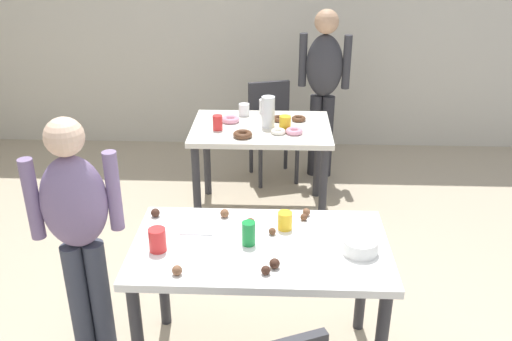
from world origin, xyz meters
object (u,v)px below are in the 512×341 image
chair_far_table (272,125)px  soda_can (249,233)px  pitcher_far (268,112)px  dining_table_near (260,262)px  dining_table_far (261,140)px  person_girl_near (78,225)px  person_adult_far (324,80)px  mixing_bowl (360,246)px

chair_far_table → soda_can: bearing=-92.0°
chair_far_table → pitcher_far: (-0.02, -0.73, 0.37)m
dining_table_near → chair_far_table: 2.41m
dining_table_far → chair_far_table: 0.75m
chair_far_table → person_girl_near: size_ratio=0.63×
dining_table_near → person_girl_near: size_ratio=0.91×
dining_table_near → pitcher_far: size_ratio=5.34×
dining_table_near → person_adult_far: 2.48m
dining_table_far → chair_far_table: (0.07, 0.73, -0.14)m
dining_table_far → person_girl_near: person_girl_near is taller
chair_far_table → soda_can: (-0.08, -2.40, 0.31)m
chair_far_table → pitcher_far: size_ratio=3.68×
person_girl_near → mixing_bowl: 1.39m
person_girl_near → chair_far_table: bearing=68.4°
mixing_bowl → soda_can: 0.54m
chair_far_table → person_girl_near: (-0.94, -2.37, 0.32)m
dining_table_near → person_girl_near: (-0.91, 0.04, 0.17)m
chair_far_table → soda_can: size_ratio=7.13×
soda_can → mixing_bowl: bearing=-5.2°
dining_table_far → soda_can: bearing=-90.3°
person_girl_near → mixing_bowl: person_girl_near is taller
dining_table_near → person_girl_near: bearing=177.7°
soda_can → pitcher_far: size_ratio=0.52×
dining_table_near → person_adult_far: person_adult_far is taller
dining_table_far → person_girl_near: size_ratio=0.77×
dining_table_near → person_adult_far: (0.48, 2.42, 0.26)m
dining_table_near → soda_can: size_ratio=10.36×
person_adult_far → mixing_bowl: size_ratio=8.73×
person_adult_far → person_girl_near: bearing=-120.2°
dining_table_near → mixing_bowl: 0.50m
dining_table_near → mixing_bowl: mixing_bowl is taller
pitcher_far → soda_can: bearing=-92.1°
dining_table_near → soda_can: 0.17m
person_adult_far → mixing_bowl: person_adult_far is taller
chair_far_table → person_girl_near: person_girl_near is taller
person_girl_near → pitcher_far: (0.92, 1.63, 0.05)m
person_girl_near → mixing_bowl: size_ratio=7.94×
person_adult_far → pitcher_far: bearing=-122.1°
pitcher_far → person_girl_near: bearing=-119.3°
mixing_bowl → soda_can: soda_can is taller
person_adult_far → dining_table_near: bearing=-101.1°
dining_table_far → chair_far_table: chair_far_table is taller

